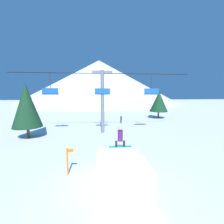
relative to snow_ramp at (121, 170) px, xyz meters
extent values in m
plane|color=white|center=(-0.43, -0.50, -0.73)|extent=(220.00, 220.00, 0.00)
cone|color=silver|center=(-0.43, 71.10, 9.98)|extent=(77.64, 77.64, 21.44)
cube|color=white|center=(0.00, 0.00, 0.00)|extent=(2.53, 3.81, 1.47)
cube|color=silver|center=(0.00, 1.85, 0.70)|extent=(2.53, 0.10, 0.06)
cube|color=#1E9E6B|center=(0.20, 1.51, 0.75)|extent=(1.41, 0.26, 0.03)
cylinder|color=black|center=(-0.05, 1.51, 0.95)|extent=(0.14, 0.14, 0.37)
cylinder|color=black|center=(0.44, 1.51, 0.95)|extent=(0.14, 0.14, 0.37)
cylinder|color=#471956|center=(0.20, 1.51, 1.47)|extent=(0.32, 0.32, 0.68)
sphere|color=#B2B2B7|center=(0.20, 1.51, 1.93)|extent=(0.24, 0.24, 0.24)
cylinder|color=slate|center=(-0.61, 10.65, 3.04)|extent=(0.43, 0.43, 7.56)
cube|color=slate|center=(-0.61, 10.65, 6.62)|extent=(2.40, 0.24, 0.24)
cylinder|color=black|center=(-0.61, 10.65, 6.42)|extent=(21.20, 0.08, 0.08)
cylinder|color=#28282D|center=(-6.62, 10.65, 5.20)|extent=(0.06, 0.06, 2.44)
cube|color=#195199|center=(-6.62, 10.65, 3.98)|extent=(1.80, 0.44, 0.08)
cube|color=#195199|center=(-6.62, 10.47, 4.33)|extent=(1.80, 0.08, 0.70)
cylinder|color=#28282D|center=(-0.61, 10.65, 5.20)|extent=(0.06, 0.06, 2.44)
cube|color=#195199|center=(-0.61, 10.65, 3.98)|extent=(1.80, 0.44, 0.08)
cube|color=#195199|center=(-0.61, 10.47, 4.33)|extent=(1.80, 0.08, 0.70)
cylinder|color=#28282D|center=(5.40, 10.65, 5.20)|extent=(0.06, 0.06, 2.44)
cube|color=#195199|center=(5.40, 10.65, 3.98)|extent=(1.80, 0.44, 0.08)
cube|color=#195199|center=(5.40, 10.47, 4.33)|extent=(1.80, 0.08, 0.70)
cylinder|color=#4C3823|center=(-8.74, 9.19, -0.13)|extent=(0.30, 0.30, 1.20)
cone|color=#14381E|center=(-8.74, 9.19, 2.81)|extent=(3.02, 3.02, 4.68)
cylinder|color=#4C3823|center=(10.55, 20.47, -0.07)|extent=(0.31, 0.31, 1.33)
cone|color=#14381E|center=(10.55, 20.47, 2.53)|extent=(3.43, 3.43, 3.86)
cylinder|color=orange|center=(-3.00, 1.16, 0.07)|extent=(0.10, 0.10, 1.61)
cube|color=orange|center=(-2.82, 1.16, 0.75)|extent=(0.36, 0.02, 0.20)
cylinder|color=black|center=(2.55, 16.33, -0.51)|extent=(0.17, 0.17, 0.45)
cylinder|color=black|center=(2.55, 16.33, 0.02)|extent=(0.24, 0.24, 0.60)
sphere|color=#232328|center=(2.55, 16.33, 0.41)|extent=(0.18, 0.18, 0.18)
camera|label=1|loc=(-1.16, -7.45, 4.07)|focal=24.00mm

